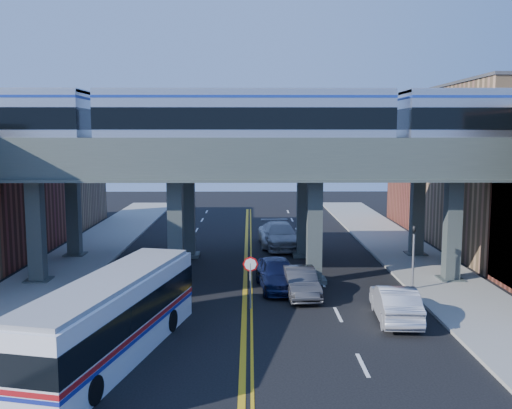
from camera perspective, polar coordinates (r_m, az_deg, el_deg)
ground at (r=25.87m, az=-1.23°, el=-12.37°), size 120.00×120.00×0.00m
sidewalk_west at (r=37.34m, az=-19.12°, el=-6.50°), size 5.00×70.00×0.16m
sidewalk_east at (r=37.17m, az=17.08°, el=-6.49°), size 5.00×70.00×0.16m
building_west_c at (r=56.78m, az=-19.95°, el=2.04°), size 8.00×10.00×8.00m
building_east_b at (r=44.39m, az=23.65°, el=3.14°), size 8.00×14.00×12.00m
building_east_c at (r=56.56m, az=18.19°, el=2.60°), size 8.00×10.00×9.00m
elevated_viaduct_near at (r=32.46m, az=-1.11°, el=3.31°), size 52.00×3.60×7.40m
elevated_viaduct_far at (r=39.45m, az=-1.03°, el=4.00°), size 52.00×3.60×7.40m
transit_train at (r=32.39m, az=-1.14°, el=8.51°), size 50.74×3.18×3.72m
stop_sign at (r=28.24m, az=-0.56°, el=-6.96°), size 0.76×0.09×2.63m
traffic_signal at (r=32.30m, az=15.48°, el=-4.44°), size 0.15×0.18×4.10m
transit_bus at (r=23.04m, az=-14.26°, el=-11.03°), size 5.11×11.93×3.00m
car_lane_a at (r=31.94m, az=2.14°, el=-6.93°), size 2.63×5.34×1.75m
car_lane_b at (r=30.71m, az=4.44°, el=-7.75°), size 1.96×4.71×1.51m
car_lane_c at (r=44.06m, az=2.12°, el=-3.12°), size 2.93×5.82×1.58m
car_lane_d at (r=43.46m, az=2.42°, el=-3.09°), size 3.23×6.54×1.83m
car_parked_curb at (r=27.60m, az=13.75°, el=-9.53°), size 2.08×5.08×1.64m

